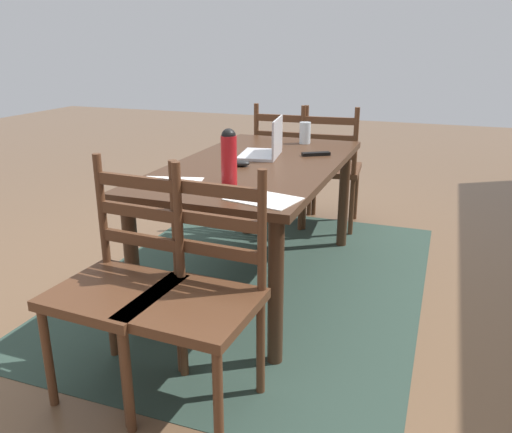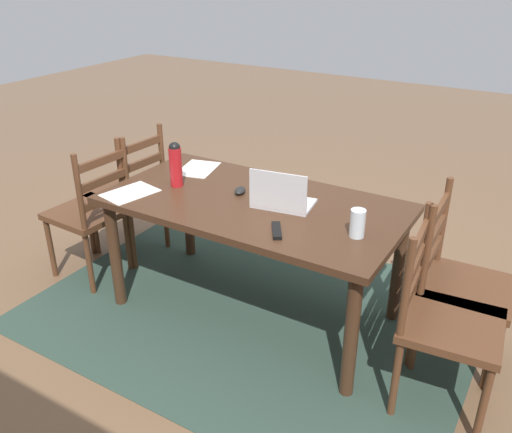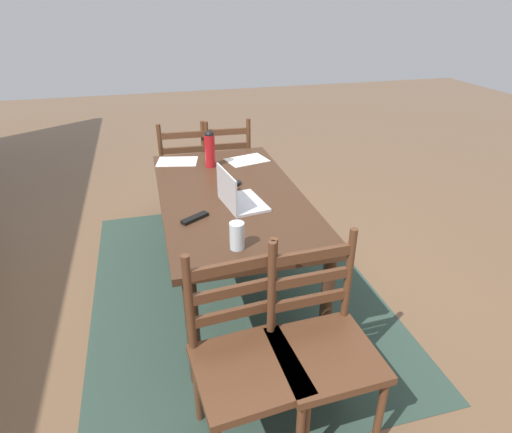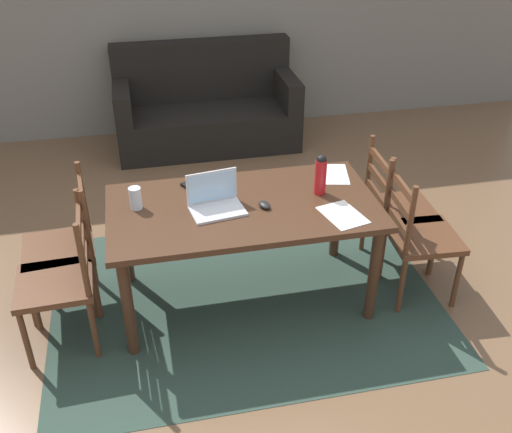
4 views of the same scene
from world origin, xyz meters
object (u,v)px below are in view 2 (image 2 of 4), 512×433
(water_bottle, at_px, (176,163))
(drinking_glass, at_px, (357,223))
(laptop, at_px, (281,198))
(computer_mouse, at_px, (240,191))
(chair_left_near, at_px, (460,284))
(chair_right_near, at_px, (129,194))
(tv_remote, at_px, (277,231))
(chair_right_far, at_px, (92,213))
(chair_left_far, at_px, (443,321))
(dining_table, at_px, (253,215))

(water_bottle, height_order, drinking_glass, water_bottle)
(laptop, xyz_separation_m, computer_mouse, (0.30, -0.05, -0.04))
(drinking_glass, xyz_separation_m, computer_mouse, (0.77, -0.15, -0.05))
(water_bottle, bearing_deg, computer_mouse, -165.94)
(chair_left_near, distance_m, chair_right_near, 2.26)
(chair_right_near, xyz_separation_m, water_bottle, (-0.62, 0.22, 0.42))
(drinking_glass, relative_size, tv_remote, 0.83)
(chair_left_near, relative_size, water_bottle, 3.51)
(chair_right_near, distance_m, drinking_glass, 1.83)
(tv_remote, bearing_deg, drinking_glass, 173.10)
(laptop, bearing_deg, chair_left_near, -169.60)
(laptop, bearing_deg, chair_right_far, 7.86)
(chair_left_near, height_order, water_bottle, water_bottle)
(chair_left_far, distance_m, tv_remote, 0.89)
(laptop, relative_size, computer_mouse, 3.50)
(dining_table, distance_m, laptop, 0.23)
(chair_left_near, bearing_deg, laptop, 10.40)
(chair_right_near, xyz_separation_m, drinking_glass, (-1.78, 0.28, 0.35))
(tv_remote, bearing_deg, water_bottle, -47.33)
(chair_left_far, bearing_deg, computer_mouse, -10.58)
(drinking_glass, bearing_deg, chair_left_near, -149.95)
(laptop, bearing_deg, chair_right_near, -7.59)
(dining_table, height_order, chair_right_far, chair_right_far)
(chair_left_far, bearing_deg, chair_right_far, -0.04)
(dining_table, relative_size, chair_left_near, 1.77)
(computer_mouse, bearing_deg, chair_left_near, 167.62)
(chair_left_near, height_order, tv_remote, chair_left_near)
(chair_left_far, distance_m, drinking_glass, 0.60)
(dining_table, distance_m, drinking_glass, 0.68)
(chair_right_far, relative_size, computer_mouse, 9.50)
(laptop, distance_m, drinking_glass, 0.48)
(laptop, distance_m, tv_remote, 0.30)
(chair_right_far, relative_size, drinking_glass, 6.72)
(water_bottle, relative_size, tv_remote, 1.59)
(water_bottle, bearing_deg, tv_remote, 164.49)
(chair_left_near, xyz_separation_m, computer_mouse, (1.25, 0.12, 0.29))
(dining_table, xyz_separation_m, laptop, (-0.18, -0.00, 0.15))
(chair_right_far, bearing_deg, chair_left_far, 179.96)
(chair_right_near, height_order, tv_remote, chair_right_near)
(chair_left_far, bearing_deg, drinking_glass, -9.46)
(chair_left_near, relative_size, drinking_glass, 6.72)
(chair_right_near, bearing_deg, dining_table, 171.20)
(dining_table, relative_size, chair_right_far, 1.77)
(drinking_glass, bearing_deg, chair_right_far, 2.51)
(dining_table, bearing_deg, chair_left_far, 170.89)
(chair_left_near, bearing_deg, water_bottle, 7.64)
(computer_mouse, distance_m, tv_remote, 0.53)
(tv_remote, bearing_deg, laptop, -97.80)
(chair_left_far, xyz_separation_m, water_bottle, (1.64, -0.14, 0.42))
(dining_table, xyz_separation_m, chair_left_far, (-1.13, 0.18, -0.19))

